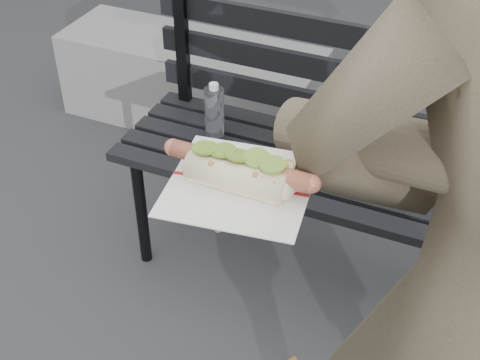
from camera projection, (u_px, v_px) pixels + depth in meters
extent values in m
cylinder|color=black|center=(141.00, 212.00, 2.32)|extent=(0.04, 0.04, 0.45)
cylinder|color=black|center=(186.00, 159.00, 2.56)|extent=(0.04, 0.04, 0.45)
cube|color=black|center=(331.00, 211.00, 1.95)|extent=(1.50, 0.07, 0.03)
cube|color=black|center=(340.00, 193.00, 2.01)|extent=(1.50, 0.07, 0.03)
cube|color=black|center=(349.00, 177.00, 2.08)|extent=(1.50, 0.07, 0.03)
cube|color=black|center=(357.00, 161.00, 2.14)|extent=(1.50, 0.07, 0.03)
cube|color=black|center=(364.00, 147.00, 2.21)|extent=(1.50, 0.07, 0.03)
cube|color=black|center=(183.00, 52.00, 2.30)|extent=(0.04, 0.03, 0.42)
cube|color=black|center=(370.00, 115.00, 2.17)|extent=(1.50, 0.02, 0.08)
cube|color=black|center=(375.00, 80.00, 2.09)|extent=(1.50, 0.02, 0.08)
cube|color=black|center=(381.00, 42.00, 2.01)|extent=(1.50, 0.02, 0.08)
cylinder|color=white|center=(215.00, 115.00, 2.16)|extent=(0.06, 0.06, 0.19)
cylinder|color=white|center=(214.00, 87.00, 2.09)|extent=(0.03, 0.03, 0.02)
cube|color=slate|center=(192.00, 83.00, 3.08)|extent=(1.20, 0.40, 0.40)
cylinder|color=#4A4331|center=(447.00, 159.00, 0.86)|extent=(0.51, 0.23, 0.19)
cylinder|color=#D8A384|center=(270.00, 195.00, 0.90)|extent=(0.09, 0.08, 0.07)
ellipsoid|color=#D8A384|center=(240.00, 194.00, 0.91)|extent=(0.10, 0.11, 0.03)
cylinder|color=#D8A384|center=(194.00, 196.00, 0.91)|extent=(0.05, 0.02, 0.02)
cylinder|color=#D8A384|center=(201.00, 187.00, 0.92)|extent=(0.05, 0.02, 0.02)
cylinder|color=#D8A384|center=(207.00, 179.00, 0.93)|extent=(0.05, 0.02, 0.02)
cylinder|color=#D8A384|center=(213.00, 171.00, 0.95)|extent=(0.05, 0.02, 0.02)
cylinder|color=#D8A384|center=(230.00, 220.00, 0.87)|extent=(0.04, 0.05, 0.02)
cube|color=white|center=(240.00, 185.00, 0.90)|extent=(0.21, 0.21, 0.00)
cube|color=#B21E1E|center=(240.00, 184.00, 0.90)|extent=(0.19, 0.03, 0.00)
cylinder|color=#B15D44|center=(240.00, 165.00, 0.88)|extent=(0.20, 0.02, 0.02)
sphere|color=#B15D44|center=(173.00, 148.00, 0.91)|extent=(0.03, 0.02, 0.02)
sphere|color=#B15D44|center=(312.00, 184.00, 0.85)|extent=(0.02, 0.02, 0.02)
sphere|color=#9E6B2D|center=(215.00, 154.00, 0.88)|extent=(0.01, 0.01, 0.01)
sphere|color=#9E6B2D|center=(228.00, 146.00, 0.90)|extent=(0.01, 0.01, 0.01)
sphere|color=#9E6B2D|center=(253.00, 162.00, 0.87)|extent=(0.01, 0.01, 0.01)
sphere|color=#9E6B2D|center=(196.00, 156.00, 0.89)|extent=(0.01, 0.01, 0.01)
sphere|color=#9E6B2D|center=(281.00, 160.00, 0.88)|extent=(0.01, 0.01, 0.01)
sphere|color=#9E6B2D|center=(272.00, 163.00, 0.88)|extent=(0.01, 0.01, 0.01)
sphere|color=#9E6B2D|center=(269.00, 174.00, 0.86)|extent=(0.01, 0.01, 0.01)
sphere|color=#9E6B2D|center=(288.00, 164.00, 0.88)|extent=(0.01, 0.01, 0.01)
sphere|color=#9E6B2D|center=(287.00, 168.00, 0.86)|extent=(0.01, 0.01, 0.01)
sphere|color=#9E6B2D|center=(275.00, 183.00, 0.84)|extent=(0.01, 0.01, 0.01)
sphere|color=#9E6B2D|center=(255.00, 175.00, 0.85)|extent=(0.01, 0.01, 0.01)
sphere|color=#9E6B2D|center=(236.00, 161.00, 0.87)|extent=(0.01, 0.01, 0.01)
sphere|color=#9E6B2D|center=(238.00, 165.00, 0.87)|extent=(0.01, 0.01, 0.01)
sphere|color=#9E6B2D|center=(274.00, 174.00, 0.85)|extent=(0.01, 0.01, 0.01)
sphere|color=#9E6B2D|center=(211.00, 164.00, 0.87)|extent=(0.01, 0.01, 0.01)
sphere|color=#9E6B2D|center=(236.00, 163.00, 0.87)|extent=(0.01, 0.01, 0.01)
sphere|color=#9E6B2D|center=(250.00, 155.00, 0.88)|extent=(0.01, 0.01, 0.01)
sphere|color=#9E6B2D|center=(284.00, 167.00, 0.86)|extent=(0.01, 0.01, 0.01)
sphere|color=#9E6B2D|center=(264.00, 165.00, 0.88)|extent=(0.01, 0.01, 0.01)
sphere|color=#9E6B2D|center=(215.00, 159.00, 0.88)|extent=(0.01, 0.01, 0.01)
sphere|color=#9E6B2D|center=(263.00, 179.00, 0.85)|extent=(0.01, 0.01, 0.01)
sphere|color=#9E6B2D|center=(278.00, 171.00, 0.85)|extent=(0.01, 0.01, 0.01)
cylinder|color=olive|center=(205.00, 148.00, 0.89)|extent=(0.04, 0.04, 0.01)
cylinder|color=olive|center=(223.00, 150.00, 0.88)|extent=(0.04, 0.04, 0.01)
cylinder|color=olive|center=(238.00, 155.00, 0.87)|extent=(0.04, 0.04, 0.01)
cylinder|color=olive|center=(257.00, 158.00, 0.87)|extent=(0.04, 0.04, 0.01)
cylinder|color=olive|center=(272.00, 164.00, 0.85)|extent=(0.04, 0.04, 0.01)
cube|color=brown|center=(160.00, 135.00, 3.09)|extent=(0.04, 0.06, 0.00)
cube|color=brown|center=(252.00, 108.00, 3.28)|extent=(0.05, 0.04, 0.00)
cube|color=brown|center=(450.00, 343.00, 2.14)|extent=(0.07, 0.06, 0.00)
cube|color=brown|center=(61.00, 42.00, 3.85)|extent=(0.06, 0.04, 0.00)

